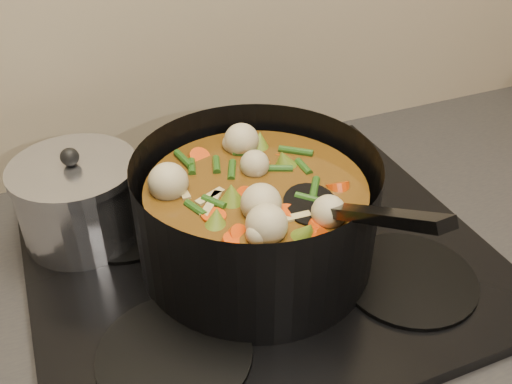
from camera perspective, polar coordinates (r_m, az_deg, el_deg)
name	(u,v)px	position (r m, az deg, el deg)	size (l,w,h in m)	color
stovetop	(259,255)	(0.81, 0.31, -6.33)	(0.62, 0.54, 0.03)	black
stockpot	(256,215)	(0.75, 0.05, -2.31)	(0.35, 0.44, 0.23)	black
saucepan	(79,200)	(0.84, -17.27, -0.75)	(0.17, 0.17, 0.14)	silver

